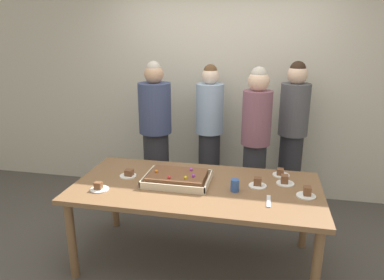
# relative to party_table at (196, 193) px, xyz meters

# --- Properties ---
(ground_plane) EXTENTS (12.00, 12.00, 0.00)m
(ground_plane) POSITION_rel_party_table_xyz_m (0.00, 0.00, -0.66)
(ground_plane) COLOR #4C4742
(interior_back_panel) EXTENTS (8.00, 0.12, 3.00)m
(interior_back_panel) POSITION_rel_party_table_xyz_m (0.00, 1.60, 0.84)
(interior_back_panel) COLOR beige
(interior_back_panel) RESTS_ON ground_plane
(party_table) EXTENTS (2.06, 1.00, 0.74)m
(party_table) POSITION_rel_party_table_xyz_m (0.00, 0.00, 0.00)
(party_table) COLOR brown
(party_table) RESTS_ON ground_plane
(sheet_cake) EXTENTS (0.55, 0.40, 0.10)m
(sheet_cake) POSITION_rel_party_table_xyz_m (-0.17, 0.03, 0.11)
(sheet_cake) COLOR beige
(sheet_cake) RESTS_ON party_table
(plated_slice_near_left) EXTENTS (0.15, 0.15, 0.06)m
(plated_slice_near_left) POSITION_rel_party_table_xyz_m (0.70, 0.37, 0.09)
(plated_slice_near_left) COLOR white
(plated_slice_near_left) RESTS_ON party_table
(plated_slice_near_right) EXTENTS (0.15, 0.15, 0.06)m
(plated_slice_near_right) POSITION_rel_party_table_xyz_m (-0.63, 0.07, 0.09)
(plated_slice_near_right) COLOR white
(plated_slice_near_right) RESTS_ON party_table
(plated_slice_far_left) EXTENTS (0.15, 0.15, 0.07)m
(plated_slice_far_left) POSITION_rel_party_table_xyz_m (0.50, 0.09, 0.10)
(plated_slice_far_left) COLOR white
(plated_slice_far_left) RESTS_ON party_table
(plated_slice_far_right) EXTENTS (0.15, 0.15, 0.08)m
(plated_slice_far_right) POSITION_rel_party_table_xyz_m (0.73, 0.19, 0.10)
(plated_slice_far_right) COLOR white
(plated_slice_far_right) RESTS_ON party_table
(plated_slice_center_front) EXTENTS (0.15, 0.15, 0.07)m
(plated_slice_center_front) POSITION_rel_party_table_xyz_m (-0.76, -0.25, 0.09)
(plated_slice_center_front) COLOR white
(plated_slice_center_front) RESTS_ON party_table
(plated_slice_center_back) EXTENTS (0.15, 0.15, 0.08)m
(plated_slice_center_back) POSITION_rel_party_table_xyz_m (0.89, -0.02, 0.10)
(plated_slice_center_back) COLOR white
(plated_slice_center_back) RESTS_ON party_table
(drink_cup_nearest) EXTENTS (0.07, 0.07, 0.10)m
(drink_cup_nearest) POSITION_rel_party_table_xyz_m (0.33, -0.04, 0.12)
(drink_cup_nearest) COLOR #2D5199
(drink_cup_nearest) RESTS_ON party_table
(cake_server_utensil) EXTENTS (0.03, 0.20, 0.01)m
(cake_server_utensil) POSITION_rel_party_table_xyz_m (0.60, -0.18, 0.08)
(cake_server_utensil) COLOR silver
(cake_server_utensil) RESTS_ON party_table
(person_serving_front) EXTENTS (0.31, 0.31, 1.63)m
(person_serving_front) POSITION_rel_party_table_xyz_m (-0.09, 1.23, 0.19)
(person_serving_front) COLOR #28282D
(person_serving_front) RESTS_ON ground_plane
(person_green_shirt_behind) EXTENTS (0.36, 0.36, 1.68)m
(person_green_shirt_behind) POSITION_rel_party_table_xyz_m (-0.66, 0.97, 0.20)
(person_green_shirt_behind) COLOR #28282D
(person_green_shirt_behind) RESTS_ON ground_plane
(person_striped_tie_right) EXTENTS (0.30, 0.30, 1.65)m
(person_striped_tie_right) POSITION_rel_party_table_xyz_m (0.45, 0.89, 0.21)
(person_striped_tie_right) COLOR #28282D
(person_striped_tie_right) RESTS_ON ground_plane
(person_far_right_suit) EXTENTS (0.32, 0.32, 1.68)m
(person_far_right_suit) POSITION_rel_party_table_xyz_m (0.84, 1.22, 0.22)
(person_far_right_suit) COLOR #28282D
(person_far_right_suit) RESTS_ON ground_plane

